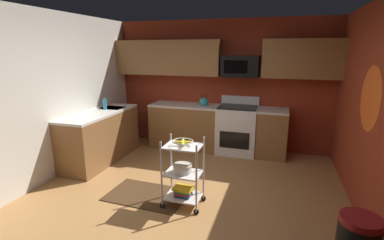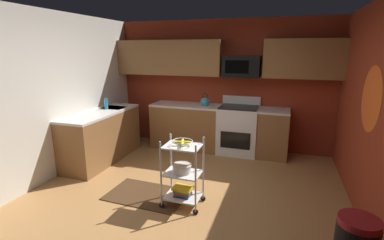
% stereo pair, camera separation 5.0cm
% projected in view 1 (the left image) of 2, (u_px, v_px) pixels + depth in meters
% --- Properties ---
extents(floor, '(4.40, 4.80, 0.04)m').
position_uv_depth(floor, '(182.00, 201.00, 3.90)').
color(floor, '#A87542').
rests_on(floor, ground).
extents(wall_back, '(4.52, 0.06, 2.60)m').
position_uv_depth(wall_back, '(221.00, 85.00, 5.83)').
color(wall_back, maroon).
rests_on(wall_back, ground).
extents(wall_left, '(0.06, 4.80, 2.60)m').
position_uv_depth(wall_left, '(41.00, 99.00, 4.22)').
color(wall_left, silver).
rests_on(wall_left, ground).
extents(wall_right, '(0.06, 4.80, 2.60)m').
position_uv_depth(wall_right, '(384.00, 120.00, 2.93)').
color(wall_right, maroon).
rests_on(wall_right, ground).
extents(wall_flower_decal, '(0.00, 0.78, 0.78)m').
position_uv_depth(wall_flower_decal, '(370.00, 99.00, 3.32)').
color(wall_flower_decal, '#E5591E').
extents(counter_run, '(3.57, 2.33, 0.92)m').
position_uv_depth(counter_run, '(174.00, 131.00, 5.52)').
color(counter_run, brown).
rests_on(counter_run, ground).
extents(oven_range, '(0.76, 0.65, 1.10)m').
position_uv_depth(oven_range, '(237.00, 129.00, 5.60)').
color(oven_range, white).
rests_on(oven_range, ground).
extents(upper_cabinets, '(4.40, 0.33, 0.70)m').
position_uv_depth(upper_cabinets, '(215.00, 58.00, 5.54)').
color(upper_cabinets, brown).
extents(microwave, '(0.70, 0.39, 0.40)m').
position_uv_depth(microwave, '(240.00, 66.00, 5.40)').
color(microwave, black).
extents(rolling_cart, '(0.53, 0.37, 0.91)m').
position_uv_depth(rolling_cart, '(183.00, 173.00, 3.67)').
color(rolling_cart, silver).
rests_on(rolling_cart, ground).
extents(fruit_bowl, '(0.27, 0.27, 0.07)m').
position_uv_depth(fruit_bowl, '(183.00, 142.00, 3.57)').
color(fruit_bowl, silver).
rests_on(fruit_bowl, rolling_cart).
extents(mixing_bowl_large, '(0.25, 0.25, 0.11)m').
position_uv_depth(mixing_bowl_large, '(182.00, 168.00, 3.66)').
color(mixing_bowl_large, silver).
rests_on(mixing_bowl_large, rolling_cart).
extents(book_stack, '(0.27, 0.20, 0.12)m').
position_uv_depth(book_stack, '(183.00, 191.00, 3.73)').
color(book_stack, '#1E4C8C').
rests_on(book_stack, rolling_cart).
extents(kettle, '(0.21, 0.18, 0.26)m').
position_uv_depth(kettle, '(204.00, 102.00, 5.67)').
color(kettle, teal).
rests_on(kettle, counter_run).
extents(dish_soap_bottle, '(0.06, 0.06, 0.20)m').
position_uv_depth(dish_soap_bottle, '(105.00, 104.00, 5.28)').
color(dish_soap_bottle, '#2D8CBF').
rests_on(dish_soap_bottle, counter_run).
extents(floor_rug, '(1.13, 0.74, 0.01)m').
position_uv_depth(floor_rug, '(147.00, 195.00, 4.02)').
color(floor_rug, '#472D19').
rests_on(floor_rug, ground).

